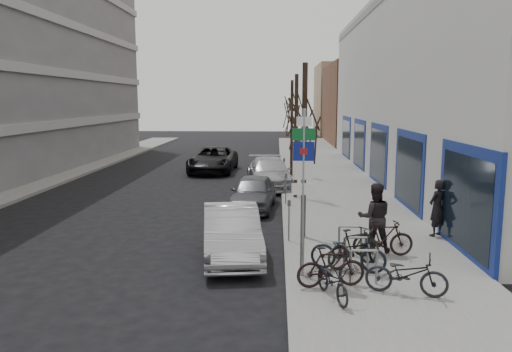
# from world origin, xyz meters

# --- Properties ---
(ground) EXTENTS (120.00, 120.00, 0.00)m
(ground) POSITION_xyz_m (0.00, 0.00, 0.00)
(ground) COLOR black
(ground) RESTS_ON ground
(sidewalk_east) EXTENTS (5.00, 70.00, 0.15)m
(sidewalk_east) POSITION_xyz_m (4.50, 10.00, 0.07)
(sidewalk_east) COLOR slate
(sidewalk_east) RESTS_ON ground
(brick_building_far) EXTENTS (12.00, 14.00, 8.00)m
(brick_building_far) POSITION_xyz_m (13.00, 40.00, 4.00)
(brick_building_far) COLOR brown
(brick_building_far) RESTS_ON ground
(tan_building_far) EXTENTS (13.00, 12.00, 9.00)m
(tan_building_far) POSITION_xyz_m (13.50, 55.00, 4.50)
(tan_building_far) COLOR #937A5B
(tan_building_far) RESTS_ON ground
(highway_sign_pole) EXTENTS (0.55, 0.10, 4.20)m
(highway_sign_pole) POSITION_xyz_m (2.40, -0.01, 2.46)
(highway_sign_pole) COLOR gray
(highway_sign_pole) RESTS_ON ground
(bike_rack) EXTENTS (0.66, 2.26, 0.83)m
(bike_rack) POSITION_xyz_m (3.80, 0.60, 0.66)
(bike_rack) COLOR gray
(bike_rack) RESTS_ON sidewalk_east
(tree_near) EXTENTS (1.80, 1.80, 5.50)m
(tree_near) POSITION_xyz_m (2.60, 3.50, 4.10)
(tree_near) COLOR black
(tree_near) RESTS_ON ground
(tree_mid) EXTENTS (1.80, 1.80, 5.50)m
(tree_mid) POSITION_xyz_m (2.60, 10.00, 4.10)
(tree_mid) COLOR black
(tree_mid) RESTS_ON ground
(tree_far) EXTENTS (1.80, 1.80, 5.50)m
(tree_far) POSITION_xyz_m (2.60, 16.50, 4.10)
(tree_far) COLOR black
(tree_far) RESTS_ON ground
(meter_front) EXTENTS (0.10, 0.08, 1.27)m
(meter_front) POSITION_xyz_m (2.15, 3.00, 0.92)
(meter_front) COLOR gray
(meter_front) RESTS_ON sidewalk_east
(meter_mid) EXTENTS (0.10, 0.08, 1.27)m
(meter_mid) POSITION_xyz_m (2.15, 8.50, 0.92)
(meter_mid) COLOR gray
(meter_mid) RESTS_ON sidewalk_east
(meter_back) EXTENTS (0.10, 0.08, 1.27)m
(meter_back) POSITION_xyz_m (2.15, 14.00, 0.92)
(meter_back) COLOR gray
(meter_back) RESTS_ON sidewalk_east
(bike_near_left) EXTENTS (0.91, 1.59, 0.93)m
(bike_near_left) POSITION_xyz_m (2.99, -1.42, 0.61)
(bike_near_left) COLOR black
(bike_near_left) RESTS_ON sidewalk_east
(bike_near_right) EXTENTS (1.68, 0.78, 0.98)m
(bike_near_right) POSITION_xyz_m (3.02, -0.75, 0.64)
(bike_near_right) COLOR black
(bike_near_right) RESTS_ON sidewalk_east
(bike_mid_curb) EXTENTS (1.98, 1.07, 1.16)m
(bike_mid_curb) POSITION_xyz_m (3.57, 0.39, 0.73)
(bike_mid_curb) COLOR black
(bike_mid_curb) RESTS_ON sidewalk_east
(bike_mid_inner) EXTENTS (1.74, 1.35, 1.05)m
(bike_mid_inner) POSITION_xyz_m (3.77, 0.70, 0.67)
(bike_mid_inner) COLOR black
(bike_mid_inner) RESTS_ON sidewalk_east
(bike_far_curb) EXTENTS (1.85, 1.00, 1.08)m
(bike_far_curb) POSITION_xyz_m (4.63, -1.11, 0.69)
(bike_far_curb) COLOR black
(bike_far_curb) RESTS_ON sidewalk_east
(bike_far_inner) EXTENTS (1.74, 0.68, 1.03)m
(bike_far_inner) POSITION_xyz_m (4.69, 1.61, 0.67)
(bike_far_inner) COLOR black
(bike_far_inner) RESTS_ON sidewalk_east
(parked_car_front) EXTENTS (2.11, 4.53, 1.44)m
(parked_car_front) POSITION_xyz_m (0.51, 1.81, 0.72)
(parked_car_front) COLOR #B7B7BC
(parked_car_front) RESTS_ON ground
(parked_car_mid) EXTENTS (1.96, 4.18, 1.38)m
(parked_car_mid) POSITION_xyz_m (0.82, 8.10, 0.69)
(parked_car_mid) COLOR #535358
(parked_car_mid) RESTS_ON ground
(parked_car_back) EXTENTS (2.70, 5.32, 1.48)m
(parked_car_back) POSITION_xyz_m (1.40, 13.34, 0.74)
(parked_car_back) COLOR #AFAFB4
(parked_car_back) RESTS_ON ground
(lane_car) EXTENTS (2.77, 5.68, 1.55)m
(lane_car) POSITION_xyz_m (-2.16, 18.71, 0.78)
(lane_car) COLOR black
(lane_car) RESTS_ON ground
(pedestrian_near) EXTENTS (0.78, 0.76, 1.80)m
(pedestrian_near) POSITION_xyz_m (6.80, 3.79, 1.05)
(pedestrian_near) COLOR black
(pedestrian_near) RESTS_ON sidewalk_east
(pedestrian_far) EXTENTS (0.75, 0.52, 1.98)m
(pedestrian_far) POSITION_xyz_m (4.53, 2.08, 1.14)
(pedestrian_far) COLOR black
(pedestrian_far) RESTS_ON sidewalk_east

